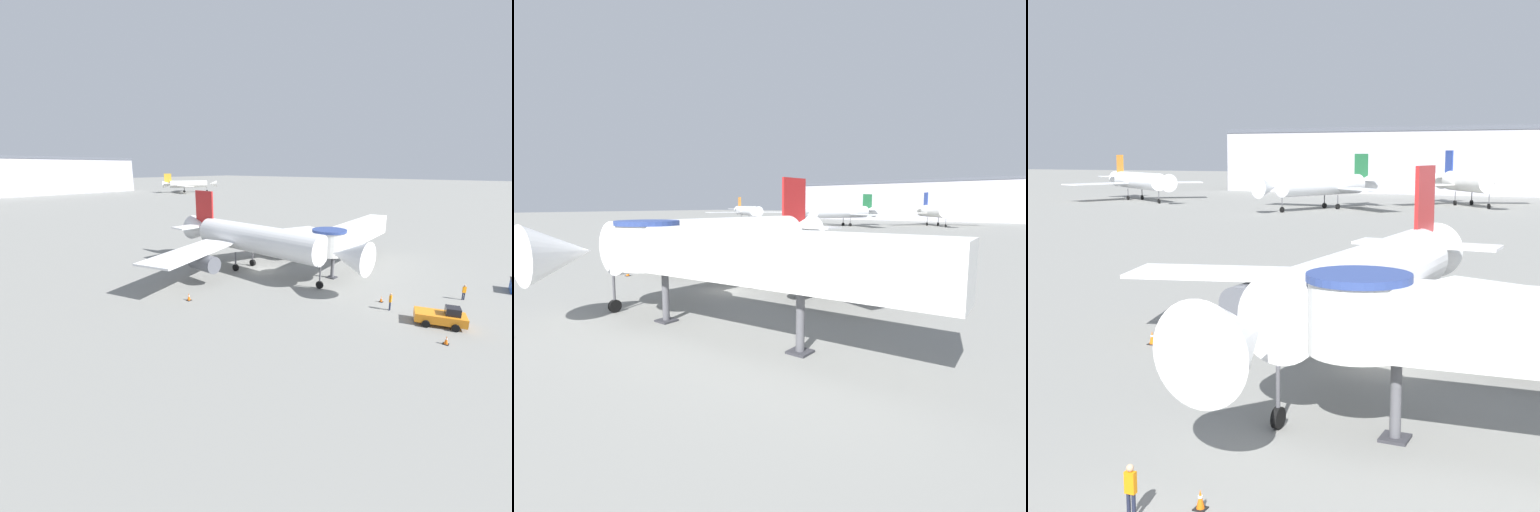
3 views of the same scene
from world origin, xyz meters
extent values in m
plane|color=gray|center=(0.00, 0.00, 0.00)|extent=(800.00, 800.00, 0.00)
cylinder|color=white|center=(-0.73, -0.01, 4.45)|extent=(4.68, 19.60, 3.72)
cone|color=white|center=(-1.39, -13.25, 4.45)|extent=(3.92, 4.27, 3.72)
cone|color=white|center=(-0.19, 11.00, 4.45)|extent=(3.99, 5.76, 3.72)
cube|color=white|center=(-9.37, 3.15, 3.80)|extent=(14.58, 8.12, 0.22)
cube|color=white|center=(8.17, 2.29, 3.80)|extent=(14.59, 9.28, 0.22)
cube|color=#B21E1E|center=(-0.20, 10.72, 7.80)|extent=(0.43, 3.79, 4.84)
cube|color=white|center=(-0.18, 11.28, 5.10)|extent=(9.53, 3.11, 0.18)
cylinder|color=#565960|center=(-8.32, 1.95, 2.53)|extent=(2.23, 3.88, 2.05)
cylinder|color=#565960|center=(7.01, 1.19, 2.53)|extent=(2.23, 3.88, 2.05)
cylinder|color=#4C4C51|center=(-1.21, -9.75, 1.52)|extent=(0.18, 0.18, 2.14)
cylinder|color=black|center=(-1.21, -9.75, 0.45)|extent=(0.30, 0.91, 0.90)
cylinder|color=#4C4C51|center=(-2.29, 2.50, 1.52)|extent=(0.22, 0.22, 2.14)
cylinder|color=black|center=(-2.29, 2.50, 0.45)|extent=(0.44, 0.92, 0.90)
cylinder|color=#4C4C51|center=(1.06, 2.33, 1.52)|extent=(0.22, 0.22, 2.14)
cylinder|color=black|center=(1.06, 2.33, 0.45)|extent=(0.44, 0.92, 0.90)
cube|color=silver|center=(11.29, -8.41, 4.72)|extent=(19.04, 3.82, 2.80)
cylinder|color=silver|center=(1.86, -9.03, 4.72)|extent=(3.90, 3.90, 2.80)
cylinder|color=navy|center=(1.86, -9.03, 6.27)|extent=(4.10, 4.10, 0.30)
cylinder|color=#56565B|center=(3.37, -8.93, 1.66)|extent=(0.44, 0.44, 3.32)
cube|color=#333338|center=(3.37, -8.93, 0.06)|extent=(1.10, 1.10, 0.12)
cylinder|color=#56565B|center=(13.18, -8.29, 1.66)|extent=(0.44, 0.44, 3.32)
cube|color=#333338|center=(13.18, -8.29, 0.06)|extent=(1.10, 1.10, 0.12)
cube|color=black|center=(-13.23, -1.03, 0.02)|extent=(0.48, 0.48, 0.04)
cone|color=orange|center=(-13.23, -1.03, 0.41)|extent=(0.33, 0.33, 0.75)
cylinder|color=white|center=(-13.23, -1.03, 0.50)|extent=(0.18, 0.18, 0.09)
cylinder|color=white|center=(-16.32, 122.50, 5.24)|extent=(13.99, 16.95, 4.36)
cone|color=white|center=(-8.66, 111.95, 5.24)|extent=(6.34, 6.44, 4.36)
cone|color=white|center=(-22.45, 130.92, 5.24)|extent=(7.37, 7.85, 4.36)
cube|color=white|center=(-25.43, 119.27, 4.47)|extent=(12.09, 14.20, 0.22)
cube|color=white|center=(-10.45, 130.16, 4.47)|extent=(14.91, 8.81, 0.22)
cube|color=navy|center=(-22.26, 130.66, 9.16)|extent=(2.42, 3.20, 5.67)
cube|color=white|center=(-22.64, 131.19, 6.00)|extent=(9.35, 7.81, 0.18)
cylinder|color=#4C4C51|center=(-10.85, 114.97, 1.80)|extent=(0.18, 0.18, 2.51)
cylinder|color=black|center=(-10.85, 114.97, 0.55)|extent=(0.86, 1.04, 1.10)
cylinder|color=#4C4C51|center=(-19.22, 123.14, 1.80)|extent=(0.22, 0.22, 2.51)
cylinder|color=black|center=(-19.22, 123.14, 0.55)|extent=(0.97, 1.12, 1.10)
cylinder|color=#4C4C51|center=(-16.05, 125.45, 1.80)|extent=(0.22, 0.22, 2.51)
cylinder|color=black|center=(-16.05, 125.45, 0.55)|extent=(0.97, 1.12, 1.10)
cylinder|color=silver|center=(-92.30, 108.99, 4.82)|extent=(23.76, 18.26, 3.98)
cone|color=silver|center=(-78.46, 99.33, 4.82)|extent=(5.86, 5.76, 3.98)
cone|color=silver|center=(-104.18, 117.29, 4.82)|extent=(7.17, 6.67, 3.98)
cube|color=silver|center=(-100.35, 102.91, 4.13)|extent=(10.02, 16.25, 0.22)
cube|color=silver|center=(-89.37, 118.65, 4.13)|extent=(15.66, 13.84, 0.22)
cube|color=orange|center=(-103.94, 117.11, 8.40)|extent=(4.03, 2.92, 5.17)
cube|color=silver|center=(-104.43, 117.46, 5.52)|extent=(8.65, 10.39, 0.18)
cylinder|color=#4C4C51|center=(-81.86, 101.70, 1.69)|extent=(0.18, 0.18, 2.29)
cylinder|color=black|center=(-81.86, 101.70, 0.55)|extent=(1.05, 0.84, 1.10)
cylinder|color=#4C4C51|center=(-96.01, 109.40, 1.69)|extent=(0.22, 0.22, 2.29)
cylinder|color=black|center=(-96.01, 109.40, 0.55)|extent=(1.13, 0.96, 1.10)
cylinder|color=#4C4C51|center=(-93.96, 112.33, 1.69)|extent=(0.22, 0.22, 2.29)
cylinder|color=black|center=(-93.96, 112.33, 0.55)|extent=(1.13, 0.96, 1.10)
cylinder|color=silver|center=(-41.62, 100.09, 4.91)|extent=(12.07, 22.48, 4.06)
cone|color=silver|center=(-47.18, 86.01, 4.91)|extent=(5.42, 5.65, 4.06)
cone|color=silver|center=(-36.95, 111.91, 4.91)|extent=(6.01, 7.16, 4.06)
cube|color=silver|center=(-49.52, 106.50, 4.20)|extent=(15.64, 6.24, 0.22)
cube|color=silver|center=(-31.48, 99.37, 4.20)|extent=(15.20, 13.85, 0.22)
cube|color=#1E6638|center=(-37.06, 111.62, 8.57)|extent=(1.81, 4.09, 5.28)
cube|color=silver|center=(-36.84, 112.19, 5.63)|extent=(10.81, 6.63, 0.18)
cylinder|color=#4C4C51|center=(-45.74, 89.66, 1.72)|extent=(0.18, 0.18, 2.33)
cylinder|color=black|center=(-45.74, 89.66, 0.55)|extent=(0.65, 1.12, 1.10)
cylinder|color=#4C4C51|center=(-42.28, 103.39, 1.72)|extent=(0.22, 0.22, 2.33)
cylinder|color=black|center=(-42.28, 103.39, 0.55)|extent=(0.78, 1.17, 1.10)
cylinder|color=#4C4C51|center=(-38.88, 102.04, 1.72)|extent=(0.22, 0.22, 2.33)
cylinder|color=black|center=(-38.88, 102.04, 0.55)|extent=(0.78, 1.17, 1.10)
cube|color=#A8A8B2|center=(-9.18, 175.00, 8.81)|extent=(175.29, 26.16, 17.62)
cube|color=#4C515B|center=(-9.18, 175.00, 18.22)|extent=(175.29, 26.68, 1.20)
camera|label=1|loc=(-34.52, -28.04, 13.58)|focal=24.00mm
camera|label=2|loc=(23.80, -24.50, 7.42)|focal=28.00mm
camera|label=3|loc=(10.13, -34.59, 10.86)|focal=50.00mm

